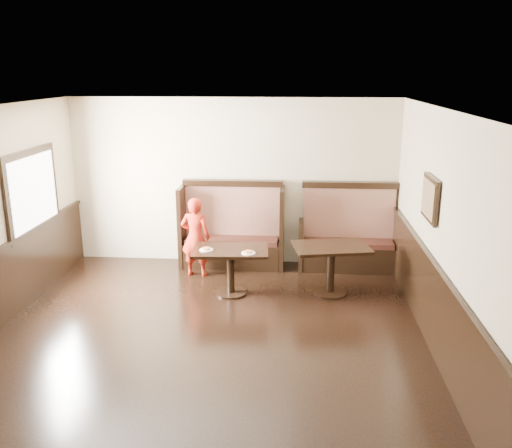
# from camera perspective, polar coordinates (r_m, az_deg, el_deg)

# --- Properties ---
(ground) EXTENTS (7.00, 7.00, 0.00)m
(ground) POSITION_cam_1_polar(r_m,az_deg,el_deg) (6.40, -6.02, -14.44)
(ground) COLOR black
(ground) RESTS_ON ground
(room_shell) EXTENTS (7.00, 7.00, 7.00)m
(room_shell) POSITION_cam_1_polar(r_m,az_deg,el_deg) (6.40, -8.40, -7.80)
(room_shell) COLOR #BDAC89
(room_shell) RESTS_ON ground
(booth_main) EXTENTS (1.75, 0.72, 1.45)m
(booth_main) POSITION_cam_1_polar(r_m,az_deg,el_deg) (9.19, -2.51, -1.17)
(booth_main) COLOR black
(booth_main) RESTS_ON ground
(booth_neighbor) EXTENTS (1.65, 0.72, 1.45)m
(booth_neighbor) POSITION_cam_1_polar(r_m,az_deg,el_deg) (9.18, 9.68, -1.70)
(booth_neighbor) COLOR black
(booth_neighbor) RESTS_ON ground
(table_main) EXTENTS (1.14, 0.75, 0.70)m
(table_main) POSITION_cam_1_polar(r_m,az_deg,el_deg) (7.99, -2.70, -3.76)
(table_main) COLOR black
(table_main) RESTS_ON ground
(table_neighbor) EXTENTS (1.19, 0.89, 0.75)m
(table_neighbor) POSITION_cam_1_polar(r_m,az_deg,el_deg) (8.05, 7.91, -3.57)
(table_neighbor) COLOR black
(table_neighbor) RESTS_ON ground
(child) EXTENTS (0.50, 0.35, 1.30)m
(child) POSITION_cam_1_polar(r_m,az_deg,el_deg) (8.71, -6.39, -1.38)
(child) COLOR #AD2212
(child) RESTS_ON ground
(pizza_plate_left) EXTENTS (0.20, 0.20, 0.04)m
(pizza_plate_left) POSITION_cam_1_polar(r_m,az_deg,el_deg) (7.90, -5.26, -2.67)
(pizza_plate_left) COLOR white
(pizza_plate_left) RESTS_ON table_main
(pizza_plate_right) EXTENTS (0.20, 0.20, 0.04)m
(pizza_plate_right) POSITION_cam_1_polar(r_m,az_deg,el_deg) (7.74, -0.81, -3.01)
(pizza_plate_right) COLOR white
(pizza_plate_right) RESTS_ON table_main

